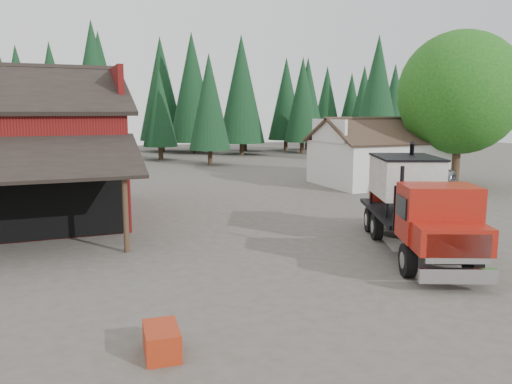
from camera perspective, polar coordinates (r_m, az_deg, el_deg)
name	(u,v)px	position (r m, az deg, el deg)	size (l,w,h in m)	color
ground	(293,251)	(18.26, 4.25, -6.72)	(120.00, 120.00, 0.00)	#4D473D
farmhouse	(378,160)	(35.63, 13.82, 3.56)	(8.60, 6.42, 4.65)	silver
deciduous_tree	(460,97)	(35.75, 22.28, 9.97)	(8.00, 8.00, 10.20)	#382619
conifer_backdrop	(129,156)	(58.46, -14.37, 4.00)	(76.00, 16.00, 16.00)	#113319
near_pine_b	(209,102)	(47.77, -5.36, 10.22)	(3.96, 3.96, 10.40)	#382619
near_pine_c	(377,92)	(51.32, 13.71, 11.05)	(4.84, 4.84, 12.40)	#382619
near_pine_d	(94,86)	(49.92, -18.06, 11.50)	(5.28, 5.28, 13.40)	#382619
feed_truck	(416,202)	(18.65, 17.78, -1.13)	(5.49, 8.72, 3.85)	black
silver_car	(419,175)	(33.98, 18.09, 1.83)	(3.03, 6.58, 1.83)	#B0B2B8
equip_box	(162,341)	(10.95, -10.74, -16.40)	(0.70, 1.10, 0.60)	#9A2910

